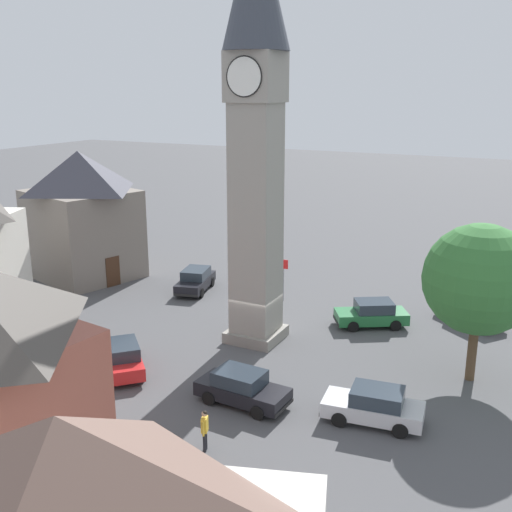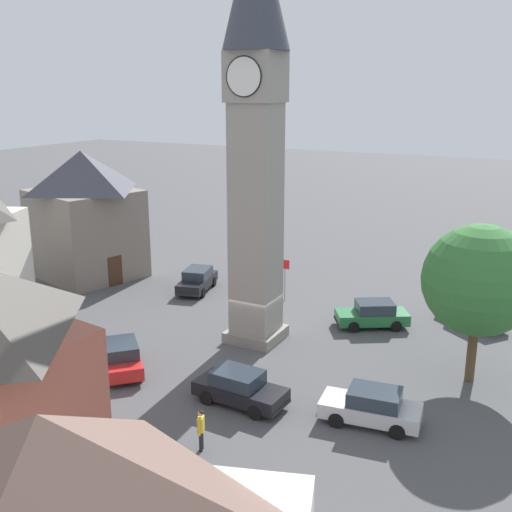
{
  "view_description": "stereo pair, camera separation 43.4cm",
  "coord_description": "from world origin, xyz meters",
  "px_view_note": "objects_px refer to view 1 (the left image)",
  "views": [
    {
      "loc": [
        14.08,
        -27.91,
        13.44
      ],
      "look_at": [
        0.0,
        0.0,
        4.78
      ],
      "focal_mm": 42.7,
      "sensor_mm": 36.0,
      "label": 1
    },
    {
      "loc": [
        14.47,
        -27.71,
        13.44
      ],
      "look_at": [
        0.0,
        0.0,
        4.78
      ],
      "focal_mm": 42.7,
      "sensor_mm": 36.0,
      "label": 2
    }
  ],
  "objects_px": {
    "clock_tower": "(256,98)",
    "road_sign": "(284,273)",
    "car_red_corner": "(372,314)",
    "tree": "(479,280)",
    "building_terrace_right": "(82,214)",
    "car_blue_kerb": "(242,388)",
    "car_black_far": "(470,310)",
    "pedestrian": "(205,427)",
    "car_white_side": "(195,280)",
    "car_green_alley": "(122,357)",
    "car_silver_kerb": "(374,406)"
  },
  "relations": [
    {
      "from": "clock_tower",
      "to": "car_white_side",
      "type": "distance_m",
      "value": 15.32
    },
    {
      "from": "car_red_corner",
      "to": "building_terrace_right",
      "type": "bearing_deg",
      "value": 179.76
    },
    {
      "from": "tree",
      "to": "building_terrace_right",
      "type": "xyz_separation_m",
      "value": [
        -27.78,
        4.53,
        -0.31
      ]
    },
    {
      "from": "road_sign",
      "to": "car_red_corner",
      "type": "bearing_deg",
      "value": -14.42
    },
    {
      "from": "pedestrian",
      "to": "car_green_alley",
      "type": "bearing_deg",
      "value": 151.04
    },
    {
      "from": "clock_tower",
      "to": "building_terrace_right",
      "type": "xyz_separation_m",
      "value": [
        -16.5,
        4.84,
        -8.26
      ]
    },
    {
      "from": "car_black_far",
      "to": "car_white_side",
      "type": "bearing_deg",
      "value": -172.27
    },
    {
      "from": "car_black_far",
      "to": "tree",
      "type": "distance_m",
      "value": 8.81
    },
    {
      "from": "car_black_far",
      "to": "pedestrian",
      "type": "bearing_deg",
      "value": -111.0
    },
    {
      "from": "car_green_alley",
      "to": "pedestrian",
      "type": "bearing_deg",
      "value": -28.96
    },
    {
      "from": "car_red_corner",
      "to": "car_white_side",
      "type": "distance_m",
      "value": 12.63
    },
    {
      "from": "car_silver_kerb",
      "to": "car_green_alley",
      "type": "height_order",
      "value": "same"
    },
    {
      "from": "car_red_corner",
      "to": "road_sign",
      "type": "distance_m",
      "value": 6.69
    },
    {
      "from": "car_silver_kerb",
      "to": "car_black_far",
      "type": "xyz_separation_m",
      "value": [
        1.9,
        13.53,
        0.0
      ]
    },
    {
      "from": "clock_tower",
      "to": "road_sign",
      "type": "xyz_separation_m",
      "value": [
        -1.23,
        6.39,
        -11.04
      ]
    },
    {
      "from": "car_blue_kerb",
      "to": "car_silver_kerb",
      "type": "bearing_deg",
      "value": 10.95
    },
    {
      "from": "road_sign",
      "to": "car_white_side",
      "type": "bearing_deg",
      "value": -172.42
    },
    {
      "from": "car_silver_kerb",
      "to": "road_sign",
      "type": "relative_size",
      "value": 1.54
    },
    {
      "from": "car_black_far",
      "to": "tree",
      "type": "height_order",
      "value": "tree"
    },
    {
      "from": "car_white_side",
      "to": "tree",
      "type": "bearing_deg",
      "value": -15.68
    },
    {
      "from": "car_green_alley",
      "to": "car_white_side",
      "type": "bearing_deg",
      "value": 105.66
    },
    {
      "from": "pedestrian",
      "to": "tree",
      "type": "bearing_deg",
      "value": 52.81
    },
    {
      "from": "clock_tower",
      "to": "pedestrian",
      "type": "bearing_deg",
      "value": -73.5
    },
    {
      "from": "pedestrian",
      "to": "tree",
      "type": "distance_m",
      "value": 14.11
    },
    {
      "from": "car_blue_kerb",
      "to": "car_white_side",
      "type": "relative_size",
      "value": 0.96
    },
    {
      "from": "car_blue_kerb",
      "to": "car_white_side",
      "type": "distance_m",
      "value": 15.87
    },
    {
      "from": "road_sign",
      "to": "car_blue_kerb",
      "type": "bearing_deg",
      "value": -73.37
    },
    {
      "from": "building_terrace_right",
      "to": "car_red_corner",
      "type": "bearing_deg",
      "value": -0.24
    },
    {
      "from": "building_terrace_right",
      "to": "clock_tower",
      "type": "bearing_deg",
      "value": -16.35
    },
    {
      "from": "car_silver_kerb",
      "to": "car_green_alley",
      "type": "xyz_separation_m",
      "value": [
        -12.33,
        -0.93,
        0.0
      ]
    },
    {
      "from": "clock_tower",
      "to": "road_sign",
      "type": "bearing_deg",
      "value": 100.9
    },
    {
      "from": "car_white_side",
      "to": "car_black_far",
      "type": "relative_size",
      "value": 1.02
    },
    {
      "from": "car_red_corner",
      "to": "car_white_side",
      "type": "relative_size",
      "value": 1.0
    },
    {
      "from": "building_terrace_right",
      "to": "car_black_far",
      "type": "bearing_deg",
      "value": 6.66
    },
    {
      "from": "car_white_side",
      "to": "road_sign",
      "type": "height_order",
      "value": "road_sign"
    },
    {
      "from": "car_white_side",
      "to": "tree",
      "type": "height_order",
      "value": "tree"
    },
    {
      "from": "car_red_corner",
      "to": "car_black_far",
      "type": "xyz_separation_m",
      "value": [
        5.02,
        3.21,
        0.0
      ]
    },
    {
      "from": "car_blue_kerb",
      "to": "road_sign",
      "type": "distance_m",
      "value": 13.67
    },
    {
      "from": "pedestrian",
      "to": "road_sign",
      "type": "xyz_separation_m",
      "value": [
        -4.33,
        16.86,
        0.89
      ]
    },
    {
      "from": "car_black_far",
      "to": "car_green_alley",
      "type": "distance_m",
      "value": 20.29
    },
    {
      "from": "car_red_corner",
      "to": "building_terrace_right",
      "type": "relative_size",
      "value": 0.48
    },
    {
      "from": "car_silver_kerb",
      "to": "car_black_far",
      "type": "distance_m",
      "value": 13.67
    },
    {
      "from": "clock_tower",
      "to": "car_blue_kerb",
      "type": "height_order",
      "value": "clock_tower"
    },
    {
      "from": "car_black_far",
      "to": "building_terrace_right",
      "type": "distance_m",
      "value": 27.14
    },
    {
      "from": "clock_tower",
      "to": "building_terrace_right",
      "type": "relative_size",
      "value": 2.41
    },
    {
      "from": "car_white_side",
      "to": "car_green_alley",
      "type": "height_order",
      "value": "same"
    },
    {
      "from": "clock_tower",
      "to": "car_white_side",
      "type": "height_order",
      "value": "clock_tower"
    },
    {
      "from": "car_red_corner",
      "to": "tree",
      "type": "distance_m",
      "value": 8.67
    },
    {
      "from": "car_silver_kerb",
      "to": "building_terrace_right",
      "type": "bearing_deg",
      "value": 157.19
    },
    {
      "from": "car_white_side",
      "to": "building_terrace_right",
      "type": "xyz_separation_m",
      "value": [
        -9.05,
        -0.72,
        3.92
      ]
    }
  ]
}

